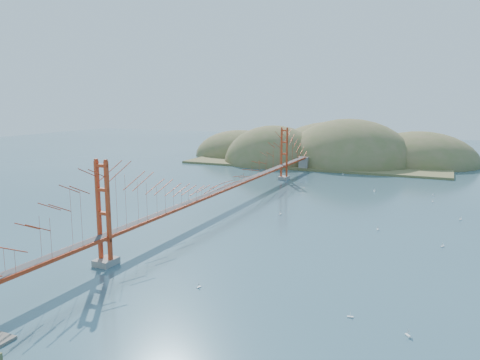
% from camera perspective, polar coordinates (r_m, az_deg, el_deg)
% --- Properties ---
extents(ground, '(320.00, 320.00, 0.00)m').
position_cam_1_polar(ground, '(78.39, -1.77, -3.36)').
color(ground, '#305061').
rests_on(ground, ground).
extents(bridge, '(2.20, 94.40, 12.00)m').
position_cam_1_polar(bridge, '(77.24, -1.74, 1.73)').
color(bridge, gray).
rests_on(bridge, ground).
extents(far_headlands, '(84.00, 58.00, 25.00)m').
position_cam_1_polar(far_headlands, '(141.75, 11.25, 2.44)').
color(far_headlands, '#766444').
rests_on(far_headlands, ground).
extents(sailboat_16, '(0.64, 0.64, 0.69)m').
position_cam_1_polar(sailboat_16, '(95.22, 16.07, -1.28)').
color(sailboat_16, white).
rests_on(sailboat_16, ground).
extents(sailboat_10, '(0.48, 0.51, 0.58)m').
position_cam_1_polar(sailboat_10, '(46.38, -5.04, -12.78)').
color(sailboat_10, white).
rests_on(sailboat_10, ground).
extents(sailboat_4, '(0.54, 0.62, 0.71)m').
position_cam_1_polar(sailboat_4, '(89.09, 22.42, -2.40)').
color(sailboat_4, white).
rests_on(sailboat_4, ground).
extents(sailboat_7, '(0.54, 0.54, 0.57)m').
position_cam_1_polar(sailboat_7, '(94.90, 22.47, -1.69)').
color(sailboat_7, white).
rests_on(sailboat_7, ground).
extents(sailboat_14, '(0.59, 0.59, 0.62)m').
position_cam_1_polar(sailboat_14, '(63.13, 23.45, -7.36)').
color(sailboat_14, white).
rests_on(sailboat_14, ground).
extents(sailboat_0, '(0.54, 0.57, 0.64)m').
position_cam_1_polar(sailboat_0, '(73.83, 4.92, -4.11)').
color(sailboat_0, white).
rests_on(sailboat_0, ground).
extents(sailboat_6, '(0.66, 0.66, 0.69)m').
position_cam_1_polar(sailboat_6, '(39.88, 19.80, -17.31)').
color(sailboat_6, white).
rests_on(sailboat_6, ground).
extents(sailboat_9, '(0.62, 0.62, 0.69)m').
position_cam_1_polar(sailboat_9, '(77.84, 25.29, -4.31)').
color(sailboat_9, white).
rests_on(sailboat_9, ground).
extents(sailboat_1, '(0.56, 0.61, 0.69)m').
position_cam_1_polar(sailboat_1, '(67.91, 16.43, -5.74)').
color(sailboat_1, white).
rests_on(sailboat_1, ground).
extents(sailboat_12, '(0.48, 0.39, 0.57)m').
position_cam_1_polar(sailboat_12, '(114.29, 12.42, 0.70)').
color(sailboat_12, white).
rests_on(sailboat_12, ground).
extents(sailboat_extra_0, '(0.53, 0.49, 0.60)m').
position_cam_1_polar(sailboat_extra_0, '(41.57, 13.30, -15.82)').
color(sailboat_extra_0, white).
rests_on(sailboat_extra_0, ground).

